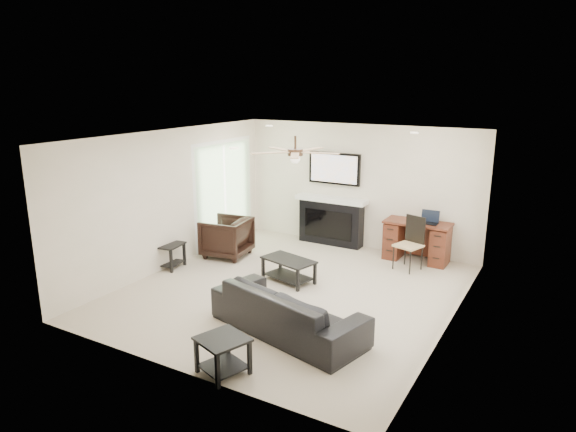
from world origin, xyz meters
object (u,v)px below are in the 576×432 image
desk (417,241)px  fireplace_unit (331,199)px  coffee_table (289,270)px  armchair (227,237)px  sofa (288,310)px

desk → fireplace_unit: bearing=175.8°
coffee_table → fireplace_unit: bearing=111.5°
armchair → fireplace_unit: bearing=132.3°
coffee_table → fireplace_unit: 2.40m
coffee_table → fireplace_unit: (-0.28, 2.26, 0.75)m
armchair → coffee_table: armchair is taller
coffee_table → sofa: bearing=-46.2°
armchair → desk: armchair is taller
sofa → desk: bearing=-86.3°
armchair → fireplace_unit: fireplace_unit is taller
armchair → fireplace_unit: size_ratio=0.44×
sofa → fireplace_unit: fireplace_unit is taller
sofa → coffee_table: (-0.90, 1.60, -0.12)m
desk → armchair: bearing=-154.4°
armchair → coffee_table: (1.70, -0.55, -0.18)m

